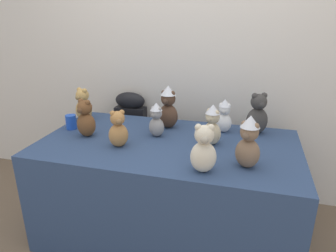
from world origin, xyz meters
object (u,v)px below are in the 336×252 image
at_px(teddy_bear_sand, 212,125).
at_px(teddy_bear_caramel, 118,130).
at_px(party_cup_blue, 71,122).
at_px(teddy_bear_cream, 204,150).
at_px(teddy_bear_honey, 83,106).
at_px(instrument_case, 132,139).
at_px(teddy_bear_charcoal, 258,115).
at_px(display_table, 168,188).
at_px(teddy_bear_cocoa, 168,107).
at_px(teddy_bear_chestnut, 86,119).
at_px(teddy_bear_ash, 156,120).
at_px(teddy_bear_mocha, 248,143).
at_px(teddy_bear_snow, 224,116).

bearing_deg(teddy_bear_sand, teddy_bear_caramel, -135.07).
bearing_deg(party_cup_blue, teddy_bear_caramel, -23.18).
height_order(teddy_bear_caramel, party_cup_blue, teddy_bear_caramel).
relative_size(teddy_bear_cream, teddy_bear_honey, 1.03).
xyz_separation_m(instrument_case, teddy_bear_charcoal, (1.12, -0.27, 0.43)).
relative_size(display_table, teddy_bear_honey, 6.41).
bearing_deg(teddy_bear_cocoa, party_cup_blue, -153.27).
xyz_separation_m(teddy_bear_cocoa, teddy_bear_cream, (0.38, -0.63, -0.03)).
bearing_deg(teddy_bear_caramel, teddy_bear_chestnut, 126.07).
relative_size(display_table, teddy_bear_ash, 7.07).
bearing_deg(teddy_bear_cream, party_cup_blue, 148.19).
height_order(teddy_bear_mocha, party_cup_blue, teddy_bear_mocha).
height_order(teddy_bear_caramel, teddy_bear_ash, teddy_bear_caramel).
height_order(display_table, teddy_bear_sand, teddy_bear_sand).
bearing_deg(teddy_bear_cocoa, teddy_bear_mocha, -30.55).
bearing_deg(display_table, teddy_bear_charcoal, 29.88).
height_order(teddy_bear_snow, teddy_bear_mocha, teddy_bear_mocha).
bearing_deg(display_table, teddy_bear_honey, 162.33).
distance_m(teddy_bear_chestnut, teddy_bear_charcoal, 1.25).
xyz_separation_m(teddy_bear_mocha, teddy_bear_ash, (-0.65, 0.31, -0.03)).
distance_m(instrument_case, teddy_bear_mocha, 1.43).
xyz_separation_m(instrument_case, teddy_bear_sand, (0.82, -0.57, 0.42)).
xyz_separation_m(teddy_bear_sand, teddy_bear_honey, (-1.09, 0.21, -0.01)).
bearing_deg(teddy_bear_mocha, display_table, 178.08).
xyz_separation_m(display_table, teddy_bear_cream, (0.30, -0.35, 0.51)).
bearing_deg(teddy_bear_charcoal, teddy_bear_mocha, -119.90).
distance_m(teddy_bear_cream, teddy_bear_chestnut, 0.95).
height_order(display_table, teddy_bear_ash, teddy_bear_ash).
bearing_deg(teddy_bear_sand, teddy_bear_ash, -159.25).
height_order(teddy_bear_snow, teddy_bear_cocoa, teddy_bear_cocoa).
bearing_deg(teddy_bear_cream, teddy_bear_chestnut, 149.91).
height_order(display_table, teddy_bear_cocoa, teddy_bear_cocoa).
relative_size(teddy_bear_charcoal, teddy_bear_honey, 1.11).
bearing_deg(teddy_bear_chestnut, teddy_bear_cocoa, 47.58).
xyz_separation_m(teddy_bear_caramel, teddy_bear_honey, (-0.49, 0.41, 0.01)).
distance_m(teddy_bear_caramel, teddy_bear_cream, 0.63).
relative_size(instrument_case, party_cup_blue, 8.40).
relative_size(instrument_case, teddy_bear_chestnut, 3.32).
bearing_deg(teddy_bear_ash, teddy_bear_snow, 40.21).
bearing_deg(teddy_bear_chestnut, teddy_bear_ash, 30.51).
height_order(teddy_bear_caramel, teddy_bear_cocoa, teddy_bear_cocoa).
xyz_separation_m(teddy_bear_mocha, teddy_bear_honey, (-1.33, 0.48, -0.03)).
xyz_separation_m(teddy_bear_caramel, teddy_bear_charcoal, (0.89, 0.49, 0.03)).
xyz_separation_m(teddy_bear_sand, teddy_bear_mocha, (0.24, -0.27, 0.02)).
bearing_deg(teddy_bear_cream, teddy_bear_honey, 139.70).
bearing_deg(teddy_bear_snow, teddy_bear_honey, -175.03).
relative_size(teddy_bear_sand, teddy_bear_chestnut, 1.02).
xyz_separation_m(teddy_bear_chestnut, party_cup_blue, (-0.19, 0.10, -0.07)).
relative_size(teddy_bear_honey, party_cup_blue, 2.54).
xyz_separation_m(display_table, teddy_bear_snow, (0.35, 0.30, 0.50)).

